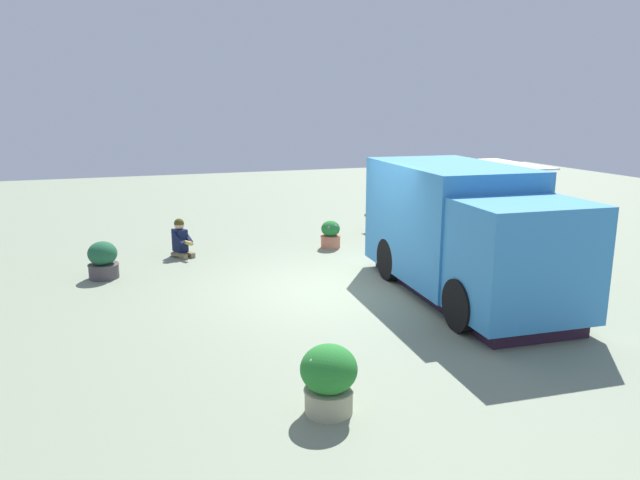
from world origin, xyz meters
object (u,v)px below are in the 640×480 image
(food_truck, at_px, (464,234))
(planter_flowering_far, at_px, (331,235))
(plaza_bench, at_px, (389,223))
(planter_flowering_near, at_px, (103,260))
(planter_flowering_side, at_px, (329,378))
(person_customer, at_px, (181,241))

(food_truck, bearing_deg, planter_flowering_far, -166.28)
(plaza_bench, bearing_deg, planter_flowering_far, -71.52)
(food_truck, relative_size, planter_flowering_near, 6.67)
(planter_flowering_far, bearing_deg, food_truck, 13.72)
(food_truck, bearing_deg, plaza_bench, 170.37)
(planter_flowering_side, bearing_deg, planter_flowering_far, 159.82)
(person_customer, xyz_separation_m, planter_flowering_far, (0.33, 3.57, -0.03))
(person_customer, bearing_deg, planter_flowering_near, -52.51)
(person_customer, xyz_separation_m, planter_flowering_near, (1.29, -1.68, 0.01))
(planter_flowering_far, relative_size, plaza_bench, 0.36)
(food_truck, xyz_separation_m, planter_flowering_side, (3.29, -3.81, -0.72))
(planter_flowering_near, distance_m, planter_flowering_far, 5.34)
(planter_flowering_near, bearing_deg, planter_flowering_side, 20.68)
(planter_flowering_far, distance_m, plaza_bench, 1.97)
(food_truck, relative_size, plaza_bench, 2.75)
(planter_flowering_side, bearing_deg, planter_flowering_near, -159.32)
(plaza_bench, bearing_deg, planter_flowering_side, -29.60)
(food_truck, distance_m, plaza_bench, 5.01)
(person_customer, bearing_deg, planter_flowering_side, 5.79)
(planter_flowering_side, height_order, plaza_bench, planter_flowering_side)
(planter_flowering_side, xyz_separation_m, plaza_bench, (-8.16, 4.64, -0.05))
(planter_flowering_far, distance_m, planter_flowering_side, 8.03)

